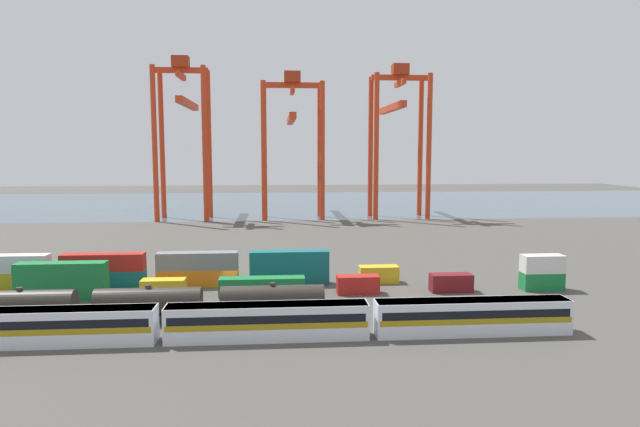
# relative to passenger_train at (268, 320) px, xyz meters

# --- Properties ---
(ground_plane) EXTENTS (420.00, 420.00, 0.00)m
(ground_plane) POSITION_rel_passenger_train_xyz_m (-5.88, 62.47, -2.14)
(ground_plane) COLOR #4C4944
(harbour_water) EXTENTS (400.00, 110.00, 0.01)m
(harbour_water) POSITION_rel_passenger_train_xyz_m (-5.88, 157.75, -2.14)
(harbour_water) COLOR #475B6B
(harbour_water) RESTS_ON ground_plane
(passenger_train) EXTENTS (67.63, 3.14, 3.90)m
(passenger_train) POSITION_rel_passenger_train_xyz_m (0.00, 0.00, 0.00)
(passenger_train) COLOR silver
(passenger_train) RESTS_ON ground_plane
(freight_tank_row) EXTENTS (41.99, 3.09, 4.55)m
(freight_tank_row) POSITION_rel_passenger_train_xyz_m (-14.24, 7.14, 0.03)
(freight_tank_row) COLOR #232326
(freight_tank_row) RESTS_ON ground_plane
(shipping_container_2) EXTENTS (12.10, 2.44, 2.60)m
(shipping_container_2) POSITION_rel_passenger_train_xyz_m (-28.50, 18.51, -0.84)
(shipping_container_2) COLOR #197538
(shipping_container_2) RESTS_ON ground_plane
(shipping_container_3) EXTENTS (12.10, 2.44, 2.60)m
(shipping_container_3) POSITION_rel_passenger_train_xyz_m (-28.50, 18.51, 1.76)
(shipping_container_3) COLOR #197538
(shipping_container_3) RESTS_ON shipping_container_2
(shipping_container_4) EXTENTS (6.04, 2.44, 2.60)m
(shipping_container_4) POSITION_rel_passenger_train_xyz_m (-14.78, 18.51, -0.84)
(shipping_container_4) COLOR gold
(shipping_container_4) RESTS_ON ground_plane
(shipping_container_5) EXTENTS (12.10, 2.44, 2.60)m
(shipping_container_5) POSITION_rel_passenger_train_xyz_m (-1.07, 18.51, -0.84)
(shipping_container_5) COLOR #197538
(shipping_container_5) RESTS_ON ground_plane
(shipping_container_6) EXTENTS (6.04, 2.44, 2.60)m
(shipping_container_6) POSITION_rel_passenger_train_xyz_m (12.65, 18.51, -0.84)
(shipping_container_6) COLOR #AD211C
(shipping_container_6) RESTS_ON ground_plane
(shipping_container_7) EXTENTS (6.04, 2.44, 2.60)m
(shipping_container_7) POSITION_rel_passenger_train_xyz_m (26.37, 18.51, -0.84)
(shipping_container_7) COLOR maroon
(shipping_container_7) RESTS_ON ground_plane
(shipping_container_8) EXTENTS (6.04, 2.44, 2.60)m
(shipping_container_8) POSITION_rel_passenger_train_xyz_m (40.09, 18.51, -0.84)
(shipping_container_8) COLOR #197538
(shipping_container_8) RESTS_ON ground_plane
(shipping_container_9) EXTENTS (6.04, 2.44, 2.60)m
(shipping_container_9) POSITION_rel_passenger_train_xyz_m (40.09, 18.51, 1.76)
(shipping_container_9) COLOR silver
(shipping_container_9) RESTS_ON shipping_container_8
(shipping_container_10) EXTENTS (12.10, 2.44, 2.60)m
(shipping_container_10) POSITION_rel_passenger_train_xyz_m (-38.68, 24.83, -0.84)
(shipping_container_10) COLOR gold
(shipping_container_10) RESTS_ON ground_plane
(shipping_container_11) EXTENTS (12.10, 2.44, 2.60)m
(shipping_container_11) POSITION_rel_passenger_train_xyz_m (-38.68, 24.83, 1.76)
(shipping_container_11) COLOR silver
(shipping_container_11) RESTS_ON shipping_container_10
(shipping_container_12) EXTENTS (12.10, 2.44, 2.60)m
(shipping_container_12) POSITION_rel_passenger_train_xyz_m (-24.79, 24.83, -0.84)
(shipping_container_12) COLOR #146066
(shipping_container_12) RESTS_ON ground_plane
(shipping_container_13) EXTENTS (12.10, 2.44, 2.60)m
(shipping_container_13) POSITION_rel_passenger_train_xyz_m (-24.79, 24.83, 1.76)
(shipping_container_13) COLOR #AD211C
(shipping_container_13) RESTS_ON shipping_container_12
(shipping_container_14) EXTENTS (12.10, 2.44, 2.60)m
(shipping_container_14) POSITION_rel_passenger_train_xyz_m (-10.90, 24.83, -0.84)
(shipping_container_14) COLOR orange
(shipping_container_14) RESTS_ON ground_plane
(shipping_container_15) EXTENTS (12.10, 2.44, 2.60)m
(shipping_container_15) POSITION_rel_passenger_train_xyz_m (-10.90, 24.83, 1.76)
(shipping_container_15) COLOR slate
(shipping_container_15) RESTS_ON shipping_container_14
(shipping_container_16) EXTENTS (12.10, 2.44, 2.60)m
(shipping_container_16) POSITION_rel_passenger_train_xyz_m (2.99, 24.83, -0.84)
(shipping_container_16) COLOR #146066
(shipping_container_16) RESTS_ON ground_plane
(shipping_container_17) EXTENTS (12.10, 2.44, 2.60)m
(shipping_container_17) POSITION_rel_passenger_train_xyz_m (2.99, 24.83, 1.76)
(shipping_container_17) COLOR #146066
(shipping_container_17) RESTS_ON shipping_container_16
(shipping_container_18) EXTENTS (6.04, 2.44, 2.60)m
(shipping_container_18) POSITION_rel_passenger_train_xyz_m (16.88, 24.83, -0.84)
(shipping_container_18) COLOR gold
(shipping_container_18) RESTS_ON ground_plane
(gantry_crane_west) EXTENTS (15.73, 34.50, 47.72)m
(gantry_crane_west) POSITION_rel_passenger_train_xyz_m (-26.29, 110.91, 26.72)
(gantry_crane_west) COLOR red
(gantry_crane_west) RESTS_ON ground_plane
(gantry_crane_central) EXTENTS (18.69, 39.05, 43.75)m
(gantry_crane_central) POSITION_rel_passenger_train_xyz_m (6.12, 111.82, 24.43)
(gantry_crane_central) COLOR red
(gantry_crane_central) RESTS_ON ground_plane
(gantry_crane_east) EXTENTS (17.44, 35.20, 46.28)m
(gantry_crane_east) POSITION_rel_passenger_train_xyz_m (38.54, 111.10, 26.06)
(gantry_crane_east) COLOR red
(gantry_crane_east) RESTS_ON ground_plane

